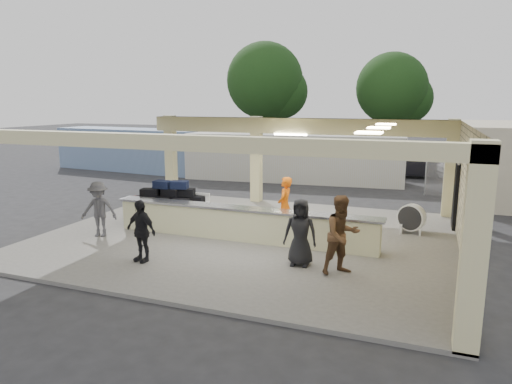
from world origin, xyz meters
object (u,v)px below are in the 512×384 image
at_px(container_blue, 131,149).
at_px(passenger_a, 342,235).
at_px(baggage_counter, 241,224).
at_px(baggage_handler, 285,206).
at_px(passenger_b, 141,231).
at_px(passenger_c, 99,209).
at_px(container_white, 292,158).
at_px(car_dark, 418,165).
at_px(passenger_d, 300,232).
at_px(luggage_cart, 168,200).
at_px(drum_fan, 411,218).
at_px(car_white_a, 485,170).

bearing_deg(container_blue, passenger_a, -35.50).
distance_m(baggage_counter, baggage_handler, 1.49).
height_order(baggage_handler, passenger_b, baggage_handler).
height_order(baggage_handler, passenger_c, baggage_handler).
bearing_deg(container_white, car_dark, 24.07).
xyz_separation_m(passenger_b, container_white, (0.02, 13.70, 0.33)).
bearing_deg(car_dark, container_blue, 98.53).
bearing_deg(passenger_c, baggage_counter, -1.78).
xyz_separation_m(baggage_counter, passenger_d, (2.19, -1.46, 0.36)).
bearing_deg(baggage_handler, passenger_b, -37.57).
relative_size(passenger_a, container_blue, 0.20).
height_order(baggage_handler, container_blue, container_blue).
bearing_deg(baggage_handler, container_blue, -129.05).
bearing_deg(passenger_a, luggage_cart, 115.55).
relative_size(drum_fan, car_dark, 0.23).
bearing_deg(luggage_cart, baggage_counter, -21.81).
relative_size(baggage_counter, passenger_a, 4.33).
distance_m(drum_fan, passenger_b, 8.14).
bearing_deg(drum_fan, car_dark, 111.05).
bearing_deg(luggage_cart, passenger_b, -72.11).
relative_size(drum_fan, passenger_d, 0.55).
height_order(baggage_counter, passenger_c, passenger_c).
bearing_deg(passenger_c, container_blue, 104.52).
distance_m(baggage_handler, container_blue, 16.69).
relative_size(drum_fan, passenger_c, 0.55).
distance_m(baggage_counter, car_white_a, 16.05).
height_order(container_white, container_blue, container_blue).
bearing_deg(passenger_a, passenger_b, 149.25).
height_order(car_white_a, car_dark, car_dark).
bearing_deg(drum_fan, passenger_d, -101.90).
relative_size(passenger_d, container_blue, 0.17).
height_order(luggage_cart, passenger_d, passenger_d).
distance_m(drum_fan, container_white, 10.72).
relative_size(passenger_a, passenger_b, 1.18).
bearing_deg(container_blue, passenger_c, -52.93).
height_order(drum_fan, baggage_handler, baggage_handler).
height_order(passenger_a, car_dark, passenger_a).
relative_size(luggage_cart, car_dark, 0.63).
bearing_deg(passenger_c, passenger_b, -47.58).
relative_size(baggage_counter, passenger_d, 4.85).
xyz_separation_m(passenger_c, passenger_d, (6.35, -0.28, 0.01)).
xyz_separation_m(car_dark, container_white, (-6.22, -3.44, 0.56)).
height_order(drum_fan, container_blue, container_blue).
xyz_separation_m(passenger_b, passenger_d, (3.87, 1.15, 0.04)).
xyz_separation_m(drum_fan, passenger_d, (-2.49, -3.92, 0.35)).
distance_m(baggage_counter, car_dark, 15.22).
xyz_separation_m(drum_fan, passenger_a, (-1.42, -4.14, 0.45)).
height_order(drum_fan, passenger_a, passenger_a).
relative_size(baggage_counter, car_white_a, 1.81).
relative_size(passenger_d, car_dark, 0.42).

